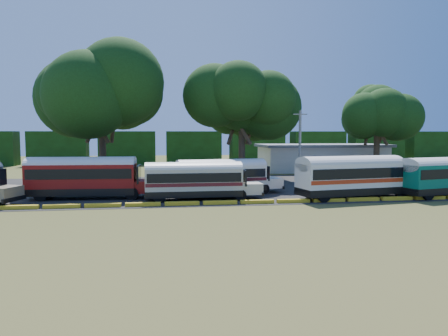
{
  "coord_description": "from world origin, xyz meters",
  "views": [
    {
      "loc": [
        -6.14,
        -32.84,
        5.61
      ],
      "look_at": [
        -0.45,
        6.0,
        2.5
      ],
      "focal_mm": 35.0,
      "sensor_mm": 36.0,
      "label": 1
    }
  ],
  "objects": [
    {
      "name": "bus_red",
      "position": [
        -12.52,
        5.75,
        2.08
      ],
      "size": [
        11.14,
        3.23,
        3.63
      ],
      "rotation": [
        0.0,
        0.0,
        -0.05
      ],
      "color": "black",
      "rests_on": "ground"
    },
    {
      "name": "bus_cream_west",
      "position": [
        -3.18,
        3.59,
        1.83
      ],
      "size": [
        9.87,
        2.54,
        3.24
      ],
      "rotation": [
        0.0,
        0.0,
        0.01
      ],
      "color": "black",
      "rests_on": "ground"
    },
    {
      "name": "terminal_building",
      "position": [
        18.0,
        30.0,
        2.03
      ],
      "size": [
        19.0,
        9.0,
        4.0
      ],
      "color": "beige",
      "rests_on": "ground"
    },
    {
      "name": "asphalt_strip",
      "position": [
        1.0,
        12.0,
        0.01
      ],
      "size": [
        64.0,
        24.0,
        0.02
      ],
      "primitive_type": "cube",
      "color": "black",
      "rests_on": "ground"
    },
    {
      "name": "bus_white_blue",
      "position": [
        15.38,
        8.69,
        1.73
      ],
      "size": [
        9.45,
        3.07,
        3.05
      ],
      "rotation": [
        0.0,
        0.0,
        -0.08
      ],
      "color": "black",
      "rests_on": "ground"
    },
    {
      "name": "curb",
      "position": [
        -0.0,
        1.0,
        0.15
      ],
      "size": [
        53.7,
        0.45,
        0.3
      ],
      "color": "yellow",
      "rests_on": "ground"
    },
    {
      "name": "tree_center",
      "position": [
        3.65,
        19.08,
        9.61
      ],
      "size": [
        10.36,
        10.36,
        13.45
      ],
      "color": "#35221A",
      "rests_on": "ground"
    },
    {
      "name": "bus_teal",
      "position": [
        19.1,
        2.46,
        2.02
      ],
      "size": [
        11.05,
        5.0,
        3.53
      ],
      "rotation": [
        0.0,
        0.0,
        0.23
      ],
      "color": "black",
      "rests_on": "ground"
    },
    {
      "name": "tree_west",
      "position": [
        -12.63,
        18.25,
        10.19
      ],
      "size": [
        12.18,
        12.18,
        14.69
      ],
      "color": "#35221A",
      "rests_on": "ground"
    },
    {
      "name": "bus_cream_east",
      "position": [
        -0.42,
        6.7,
        1.85
      ],
      "size": [
        10.2,
        3.96,
        3.27
      ],
      "rotation": [
        0.0,
        0.0,
        0.16
      ],
      "color": "black",
      "rests_on": "ground"
    },
    {
      "name": "tree_east",
      "position": [
        23.16,
        23.11,
        9.08
      ],
      "size": [
        8.34,
        8.34,
        12.21
      ],
      "color": "#35221A",
      "rests_on": "ground"
    },
    {
      "name": "bus_white_red",
      "position": [
        10.23,
        2.54,
        2.09
      ],
      "size": [
        11.57,
        4.63,
        3.7
      ],
      "rotation": [
        0.0,
        0.0,
        0.17
      ],
      "color": "black",
      "rests_on": "ground"
    },
    {
      "name": "utility_pole",
      "position": [
        9.54,
        14.84,
        4.21
      ],
      "size": [
        1.6,
        0.3,
        8.19
      ],
      "color": "gray",
      "rests_on": "ground"
    },
    {
      "name": "ground",
      "position": [
        0.0,
        0.0,
        0.0
      ],
      "size": [
        160.0,
        160.0,
        0.0
      ],
      "primitive_type": "plane",
      "color": "#3C4918",
      "rests_on": "ground"
    },
    {
      "name": "treeline_backdrop",
      "position": [
        0.0,
        48.0,
        3.0
      ],
      "size": [
        130.0,
        4.0,
        6.0
      ],
      "color": "black",
      "rests_on": "ground"
    }
  ]
}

